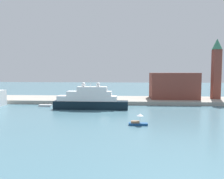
{
  "coord_description": "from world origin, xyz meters",
  "views": [
    {
      "loc": [
        7.55,
        -71.15,
        12.72
      ],
      "look_at": [
        1.85,
        6.0,
        6.73
      ],
      "focal_mm": 37.18,
      "sensor_mm": 36.0,
      "label": 1
    }
  ],
  "objects_px": {
    "large_yacht": "(90,100)",
    "small_motorboat": "(138,122)",
    "parked_car": "(75,97)",
    "person_figure": "(88,98)",
    "mooring_bollard": "(109,100)",
    "work_barge": "(45,105)",
    "bell_tower": "(216,66)",
    "harbor_building": "(173,86)"
  },
  "relations": [
    {
      "from": "small_motorboat",
      "to": "bell_tower",
      "type": "distance_m",
      "value": 57.61
    },
    {
      "from": "large_yacht",
      "to": "person_figure",
      "type": "relative_size",
      "value": 15.99
    },
    {
      "from": "parked_car",
      "to": "harbor_building",
      "type": "bearing_deg",
      "value": 5.09
    },
    {
      "from": "small_motorboat",
      "to": "work_barge",
      "type": "height_order",
      "value": "small_motorboat"
    },
    {
      "from": "bell_tower",
      "to": "mooring_bollard",
      "type": "xyz_separation_m",
      "value": [
        -43.79,
        -10.2,
        -13.18
      ]
    },
    {
      "from": "parked_car",
      "to": "person_figure",
      "type": "height_order",
      "value": "person_figure"
    },
    {
      "from": "parked_car",
      "to": "small_motorboat",
      "type": "bearing_deg",
      "value": -58.96
    },
    {
      "from": "harbor_building",
      "to": "parked_car",
      "type": "bearing_deg",
      "value": -174.91
    },
    {
      "from": "work_barge",
      "to": "person_figure",
      "type": "distance_m",
      "value": 17.36
    },
    {
      "from": "small_motorboat",
      "to": "work_barge",
      "type": "bearing_deg",
      "value": 140.07
    },
    {
      "from": "work_barge",
      "to": "harbor_building",
      "type": "xyz_separation_m",
      "value": [
        49.14,
        17.43,
        6.43
      ]
    },
    {
      "from": "work_barge",
      "to": "bell_tower",
      "type": "xyz_separation_m",
      "value": [
        66.43,
        17.18,
        14.54
      ]
    },
    {
      "from": "harbor_building",
      "to": "mooring_bollard",
      "type": "xyz_separation_m",
      "value": [
        -26.5,
        -10.44,
        -5.06
      ]
    },
    {
      "from": "large_yacht",
      "to": "person_figure",
      "type": "height_order",
      "value": "large_yacht"
    },
    {
      "from": "small_motorboat",
      "to": "bell_tower",
      "type": "bearing_deg",
      "value": 52.8
    },
    {
      "from": "bell_tower",
      "to": "person_figure",
      "type": "bearing_deg",
      "value": -172.44
    },
    {
      "from": "large_yacht",
      "to": "small_motorboat",
      "type": "relative_size",
      "value": 5.58
    },
    {
      "from": "person_figure",
      "to": "mooring_bollard",
      "type": "relative_size",
      "value": 2.38
    },
    {
      "from": "harbor_building",
      "to": "bell_tower",
      "type": "xyz_separation_m",
      "value": [
        17.29,
        -0.24,
        8.12
      ]
    },
    {
      "from": "harbor_building",
      "to": "mooring_bollard",
      "type": "height_order",
      "value": "harbor_building"
    },
    {
      "from": "work_barge",
      "to": "mooring_bollard",
      "type": "bearing_deg",
      "value": 17.14
    },
    {
      "from": "large_yacht",
      "to": "small_motorboat",
      "type": "distance_m",
      "value": 27.78
    },
    {
      "from": "large_yacht",
      "to": "small_motorboat",
      "type": "height_order",
      "value": "large_yacht"
    },
    {
      "from": "large_yacht",
      "to": "parked_car",
      "type": "height_order",
      "value": "large_yacht"
    },
    {
      "from": "bell_tower",
      "to": "harbor_building",
      "type": "bearing_deg",
      "value": 179.2
    },
    {
      "from": "large_yacht",
      "to": "mooring_bollard",
      "type": "bearing_deg",
      "value": 64.4
    },
    {
      "from": "harbor_building",
      "to": "mooring_bollard",
      "type": "bearing_deg",
      "value": -158.49
    },
    {
      "from": "small_motorboat",
      "to": "mooring_bollard",
      "type": "bearing_deg",
      "value": 106.26
    },
    {
      "from": "work_barge",
      "to": "bell_tower",
      "type": "bearing_deg",
      "value": 14.5
    },
    {
      "from": "small_motorboat",
      "to": "parked_car",
      "type": "relative_size",
      "value": 1.02
    },
    {
      "from": "work_barge",
      "to": "person_figure",
      "type": "height_order",
      "value": "person_figure"
    },
    {
      "from": "small_motorboat",
      "to": "bell_tower",
      "type": "relative_size",
      "value": 0.18
    },
    {
      "from": "large_yacht",
      "to": "work_barge",
      "type": "height_order",
      "value": "large_yacht"
    },
    {
      "from": "parked_car",
      "to": "mooring_bollard",
      "type": "xyz_separation_m",
      "value": [
        14.72,
        -6.77,
        -0.32
      ]
    },
    {
      "from": "harbor_building",
      "to": "bell_tower",
      "type": "relative_size",
      "value": 0.78
    },
    {
      "from": "parked_car",
      "to": "mooring_bollard",
      "type": "bearing_deg",
      "value": -24.72
    },
    {
      "from": "person_figure",
      "to": "mooring_bollard",
      "type": "bearing_deg",
      "value": -20.34
    },
    {
      "from": "large_yacht",
      "to": "small_motorboat",
      "type": "xyz_separation_m",
      "value": [
        15.42,
        -23.01,
        -2.16
      ]
    },
    {
      "from": "large_yacht",
      "to": "bell_tower",
      "type": "bearing_deg",
      "value": 23.6
    },
    {
      "from": "small_motorboat",
      "to": "person_figure",
      "type": "relative_size",
      "value": 2.87
    },
    {
      "from": "harbor_building",
      "to": "person_figure",
      "type": "distance_m",
      "value": 36.24
    },
    {
      "from": "small_motorboat",
      "to": "mooring_bollard",
      "type": "height_order",
      "value": "small_motorboat"
    }
  ]
}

